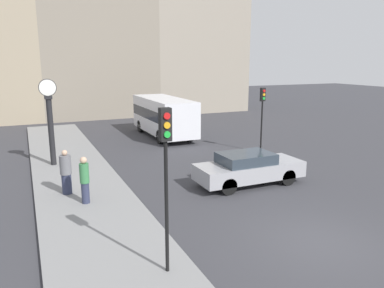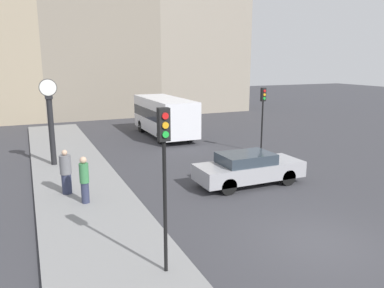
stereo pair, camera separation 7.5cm
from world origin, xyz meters
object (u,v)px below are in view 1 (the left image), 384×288
Objects in this scene: bus_distant at (164,115)px; traffic_light_near at (166,158)px; street_clock at (50,122)px; pedestrian_grey_jacket at (66,172)px; pedestrian_green_hoodie at (85,180)px; sedan_car at (249,168)px; traffic_light_far at (262,106)px.

traffic_light_near is (-5.91, -16.50, 1.48)m from bus_distant.
street_clock is (-1.79, 11.39, -0.72)m from traffic_light_near.
bus_distant is 9.27m from street_clock.
pedestrian_green_hoodie is at bearing -68.66° from pedestrian_grey_jacket.
sedan_car is 7.44m from pedestrian_grey_jacket.
pedestrian_grey_jacket reaches higher than pedestrian_green_hoodie.
pedestrian_grey_jacket is (-7.54, -9.74, -0.53)m from bus_distant.
bus_distant is 13.10m from pedestrian_green_hoodie.
bus_distant is at bearing 70.30° from traffic_light_near.
sedan_car is 6.35m from traffic_light_far.
pedestrian_grey_jacket is (0.15, -4.64, -1.30)m from street_clock.
traffic_light_near reaches higher than pedestrian_grey_jacket.
sedan_car is 6.76m from pedestrian_green_hoodie.
pedestrian_green_hoodie is (-1.13, 5.45, -2.00)m from traffic_light_near.
traffic_light_far reaches higher than pedestrian_grey_jacket.
street_clock is (-7.69, -5.11, 0.76)m from bus_distant.
traffic_light_near is 0.96× the size of street_clock.
traffic_light_near is at bearing -137.44° from sedan_car.
bus_distant is at bearing 57.52° from pedestrian_green_hoodie.
bus_distant is 4.07× the size of pedestrian_green_hoodie.
traffic_light_near is at bearing -76.39° from pedestrian_grey_jacket.
bus_distant is 12.33m from pedestrian_grey_jacket.
sedan_car is 11.36m from bus_distant.
sedan_car is at bearing -91.42° from bus_distant.
traffic_light_far is 11.64m from pedestrian_grey_jacket.
traffic_light_near is 2.33× the size of pedestrian_green_hoodie.
sedan_car is at bearing 42.56° from traffic_light_near.
pedestrian_grey_jacket reaches higher than sedan_car.
street_clock is at bearing 98.93° from traffic_light_near.
pedestrian_grey_jacket is (-11.09, -3.09, -1.67)m from traffic_light_far.
sedan_car is at bearing -12.33° from pedestrian_grey_jacket.
street_clock is 2.44× the size of pedestrian_green_hoodie.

